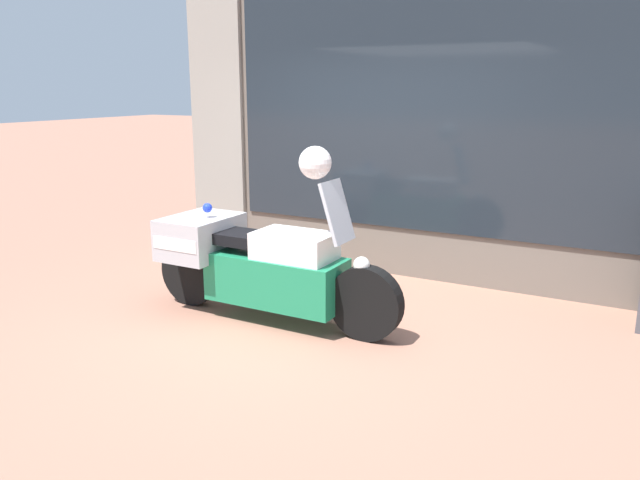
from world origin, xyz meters
TOP-DOWN VIEW (x-y plane):
  - ground_plane at (0.00, 0.00)m, footprint 60.00×60.00m
  - shop_building at (-0.35, 2.00)m, footprint 5.38×0.55m
  - window_display at (0.30, 2.03)m, footprint 4.18×0.30m
  - paramedic_motorcycle at (-0.55, -0.03)m, footprint 2.48×0.75m
  - white_helmet at (0.07, -0.03)m, footprint 0.27×0.27m

SIDE VIEW (x-z plane):
  - ground_plane at x=0.00m, z-range 0.00..0.00m
  - window_display at x=0.30m, z-range -0.48..1.39m
  - paramedic_motorcycle at x=-0.55m, z-range -0.14..1.18m
  - white_helmet at x=0.07m, z-range 1.32..1.59m
  - shop_building at x=-0.35m, z-range 0.01..3.78m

